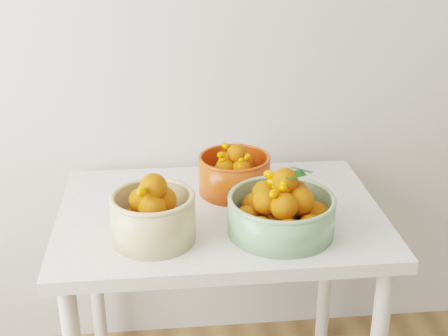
{
  "coord_description": "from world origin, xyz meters",
  "views": [
    {
      "loc": [
        -0.47,
        -0.11,
        1.65
      ],
      "look_at": [
        -0.3,
        1.54,
        0.92
      ],
      "focal_mm": 50.0,
      "sensor_mm": 36.0,
      "label": 1
    }
  ],
  "objects_px": {
    "table": "(220,237)",
    "bowl_cream": "(153,215)",
    "bowl_green": "(282,211)",
    "bowl_orange": "(235,173)"
  },
  "relations": [
    {
      "from": "table",
      "to": "bowl_green",
      "type": "xyz_separation_m",
      "value": [
        0.16,
        -0.15,
        0.16
      ]
    },
    {
      "from": "table",
      "to": "bowl_orange",
      "type": "xyz_separation_m",
      "value": [
        0.06,
        0.13,
        0.16
      ]
    },
    {
      "from": "bowl_orange",
      "to": "table",
      "type": "bearing_deg",
      "value": -114.79
    },
    {
      "from": "table",
      "to": "bowl_green",
      "type": "bearing_deg",
      "value": -42.91
    },
    {
      "from": "bowl_green",
      "to": "bowl_orange",
      "type": "height_order",
      "value": "bowl_green"
    },
    {
      "from": "table",
      "to": "bowl_cream",
      "type": "relative_size",
      "value": 3.79
    },
    {
      "from": "bowl_green",
      "to": "table",
      "type": "bearing_deg",
      "value": 137.09
    },
    {
      "from": "bowl_green",
      "to": "bowl_cream",
      "type": "bearing_deg",
      "value": -179.01
    },
    {
      "from": "table",
      "to": "bowl_orange",
      "type": "relative_size",
      "value": 3.43
    },
    {
      "from": "table",
      "to": "bowl_cream",
      "type": "distance_m",
      "value": 0.31
    }
  ]
}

